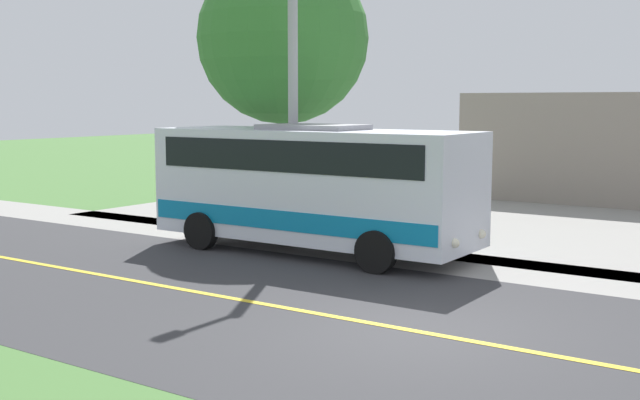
% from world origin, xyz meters
% --- Properties ---
extents(ground_plane, '(120.00, 120.00, 0.00)m').
position_xyz_m(ground_plane, '(0.00, 0.00, 0.00)').
color(ground_plane, '#477238').
extents(road_surface, '(8.00, 100.00, 0.01)m').
position_xyz_m(road_surface, '(0.00, 0.00, 0.00)').
color(road_surface, '#333335').
rests_on(road_surface, ground).
extents(sidewalk, '(2.40, 100.00, 0.01)m').
position_xyz_m(sidewalk, '(-5.20, 0.00, 0.00)').
color(sidewalk, gray).
rests_on(sidewalk, ground).
extents(road_centre_line, '(0.16, 100.00, 0.00)m').
position_xyz_m(road_centre_line, '(0.00, 0.00, 0.01)').
color(road_centre_line, gold).
rests_on(road_centre_line, ground).
extents(shuttle_bus_front, '(2.73, 7.90, 3.00)m').
position_xyz_m(shuttle_bus_front, '(-4.54, -5.05, 1.65)').
color(shuttle_bus_front, silver).
rests_on(shuttle_bus_front, ground).
extents(street_light_pole, '(1.97, 0.24, 7.91)m').
position_xyz_m(street_light_pole, '(-4.88, -5.96, 4.37)').
color(street_light_pole, '#9E9EA3').
rests_on(street_light_pole, ground).
extents(tree_curbside, '(4.77, 4.77, 7.66)m').
position_xyz_m(tree_curbside, '(-7.40, -8.04, 5.26)').
color(tree_curbside, brown).
rests_on(tree_curbside, ground).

